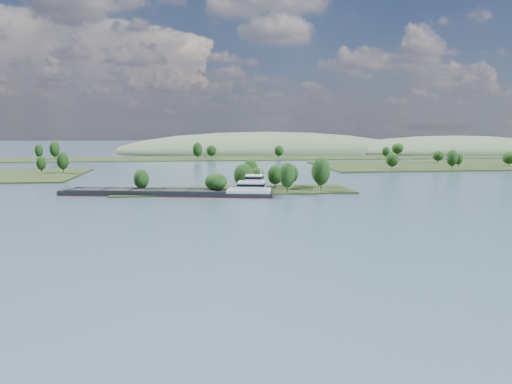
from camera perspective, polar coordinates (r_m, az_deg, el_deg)
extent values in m
plane|color=#374C60|center=(153.34, -0.62, -2.72)|extent=(1800.00, 1800.00, 0.00)
cube|color=black|center=(212.37, -2.51, 0.11)|extent=(100.00, 30.00, 1.20)
cylinder|color=black|center=(202.71, 3.58, 0.50)|extent=(0.50, 0.50, 4.02)
ellipsoid|color=black|center=(202.15, 3.59, 1.94)|extent=(6.18, 6.18, 10.34)
cylinder|color=black|center=(223.76, -0.65, 1.17)|extent=(0.50, 0.50, 4.00)
ellipsoid|color=black|center=(223.27, -0.65, 2.46)|extent=(7.09, 7.09, 10.29)
cylinder|color=black|center=(206.18, -1.42, 0.60)|extent=(0.50, 0.50, 3.82)
ellipsoid|color=black|center=(205.66, -1.42, 1.94)|extent=(8.31, 8.31, 9.81)
cylinder|color=black|center=(214.96, 0.16, 0.78)|extent=(0.50, 0.50, 3.03)
ellipsoid|color=black|center=(214.55, 0.16, 1.80)|extent=(5.76, 5.76, 7.78)
cylinder|color=black|center=(199.51, -4.59, 0.19)|extent=(0.50, 0.50, 2.72)
ellipsoid|color=black|center=(199.11, -4.60, 1.18)|extent=(8.91, 8.91, 6.99)
cylinder|color=black|center=(208.52, -12.95, 0.39)|extent=(0.50, 0.50, 3.07)
ellipsoid|color=black|center=(208.09, -12.98, 1.45)|extent=(6.22, 6.22, 7.91)
cylinder|color=black|center=(217.44, 2.19, 0.89)|extent=(0.50, 0.50, 3.32)
ellipsoid|color=black|center=(217.00, 2.20, 1.99)|extent=(6.69, 6.69, 8.53)
cylinder|color=black|center=(222.62, 7.17, 1.07)|extent=(0.50, 0.50, 3.94)
ellipsoid|color=black|center=(222.13, 7.19, 2.35)|extent=(6.67, 6.67, 10.13)
cylinder|color=black|center=(210.34, 7.43, 0.79)|extent=(0.50, 0.50, 4.65)
ellipsoid|color=black|center=(209.74, 7.45, 2.39)|extent=(7.50, 7.50, 11.95)
cylinder|color=black|center=(222.51, 3.93, 1.02)|extent=(0.50, 0.50, 3.29)
ellipsoid|color=black|center=(222.09, 3.93, 2.09)|extent=(7.35, 7.35, 8.47)
cylinder|color=black|center=(308.82, -21.17, 2.43)|extent=(0.50, 0.50, 3.98)
ellipsoid|color=black|center=(308.46, -21.22, 3.37)|extent=(6.76, 6.76, 10.23)
cylinder|color=black|center=(313.59, -23.30, 2.32)|extent=(0.50, 0.50, 3.16)
ellipsoid|color=black|center=(313.30, -23.34, 3.05)|extent=(5.34, 5.34, 8.13)
cylinder|color=black|center=(323.69, 15.28, 2.83)|extent=(0.50, 0.50, 3.41)
ellipsoid|color=black|center=(323.39, 15.30, 3.59)|extent=(7.82, 7.82, 8.77)
cylinder|color=black|center=(376.71, 26.93, 2.88)|extent=(0.50, 0.50, 3.19)
ellipsoid|color=black|center=(376.46, 26.96, 3.50)|extent=(8.79, 8.79, 8.20)
cylinder|color=black|center=(337.14, 21.48, 2.80)|extent=(0.50, 0.50, 3.99)
ellipsoid|color=black|center=(336.82, 21.52, 3.66)|extent=(7.10, 7.10, 10.25)
cylinder|color=black|center=(356.75, 22.11, 2.91)|extent=(0.50, 0.50, 3.01)
ellipsoid|color=black|center=(356.51, 22.14, 3.53)|extent=(5.34, 5.34, 7.73)
cylinder|color=black|center=(391.67, 20.08, 3.36)|extent=(0.50, 0.50, 2.93)
ellipsoid|color=black|center=(391.45, 20.11, 3.90)|extent=(7.79, 7.79, 7.53)
cube|color=black|center=(431.11, -4.98, 3.81)|extent=(900.00, 60.00, 1.20)
cylinder|color=black|center=(446.25, -23.53, 3.69)|extent=(0.50, 0.50, 4.13)
ellipsoid|color=black|center=(446.00, -23.56, 4.36)|extent=(6.50, 6.50, 10.62)
cylinder|color=black|center=(442.77, 14.61, 3.98)|extent=(0.50, 0.50, 3.23)
ellipsoid|color=black|center=(442.55, 14.63, 4.51)|extent=(6.62, 6.62, 8.30)
cylinder|color=black|center=(433.28, -5.12, 4.14)|extent=(0.50, 0.50, 3.56)
ellipsoid|color=black|center=(433.04, -5.12, 4.74)|extent=(8.66, 8.66, 9.16)
cylinder|color=black|center=(484.86, 15.86, 4.25)|extent=(0.50, 0.50, 3.77)
ellipsoid|color=black|center=(484.64, 15.88, 4.82)|extent=(10.71, 10.71, 9.70)
cylinder|color=black|center=(440.30, -22.00, 3.77)|extent=(0.50, 0.50, 4.91)
ellipsoid|color=black|center=(440.00, -22.04, 4.59)|extent=(7.90, 7.90, 12.64)
cylinder|color=black|center=(428.77, 2.64, 4.14)|extent=(0.50, 0.50, 3.64)
ellipsoid|color=black|center=(428.53, 2.64, 4.75)|extent=(7.91, 7.91, 9.36)
cylinder|color=black|center=(412.39, -6.70, 4.03)|extent=(0.50, 0.50, 4.60)
ellipsoid|color=black|center=(412.09, -6.71, 4.84)|extent=(7.87, 7.87, 11.83)
ellipsoid|color=#44583C|center=(572.44, 21.76, 4.20)|extent=(260.00, 140.00, 36.00)
ellipsoid|color=#44583C|center=(536.24, 1.01, 4.55)|extent=(320.00, 160.00, 44.00)
cube|color=black|center=(201.37, -9.99, -0.25)|extent=(83.69, 27.47, 2.29)
cube|color=maroon|center=(201.43, -9.99, -0.38)|extent=(83.94, 27.72, 0.26)
cube|color=black|center=(208.29, -11.87, 0.37)|extent=(63.27, 13.80, 0.83)
cube|color=black|center=(198.60, -12.70, 0.00)|extent=(63.27, 13.80, 0.83)
cube|color=black|center=(203.46, -12.27, 0.15)|extent=(63.09, 22.13, 0.31)
cube|color=black|center=(211.22, -18.23, 0.29)|extent=(10.94, 10.30, 0.36)
cube|color=black|center=(207.04, -15.31, 0.26)|extent=(10.94, 10.30, 0.36)
cube|color=black|center=(203.42, -12.27, 0.23)|extent=(10.94, 10.30, 0.36)
cube|color=black|center=(200.40, -9.14, 0.20)|extent=(10.94, 10.30, 0.36)
cube|color=black|center=(197.99, -5.91, 0.17)|extent=(10.94, 10.30, 0.36)
cube|color=black|center=(215.84, -20.90, 0.00)|extent=(5.00, 9.82, 2.08)
cylinder|color=black|center=(215.22, -20.66, 0.38)|extent=(0.30, 0.30, 2.29)
cube|color=white|center=(195.51, -0.80, 0.16)|extent=(18.38, 13.24, 1.25)
cube|color=white|center=(195.16, -0.50, 0.77)|extent=(11.92, 10.31, 3.13)
cube|color=black|center=(195.11, -0.50, 0.89)|extent=(12.17, 10.56, 0.94)
cube|color=white|center=(194.78, -0.20, 1.56)|extent=(7.41, 7.41, 2.29)
cube|color=black|center=(194.73, -0.20, 1.68)|extent=(7.66, 7.66, 0.83)
cube|color=white|center=(194.65, -0.20, 1.92)|extent=(7.90, 7.90, 0.21)
cylinder|color=white|center=(194.33, 0.57, 2.28)|extent=(0.25, 0.25, 2.71)
cylinder|color=black|center=(198.12, -1.32, 2.08)|extent=(0.62, 0.62, 1.25)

